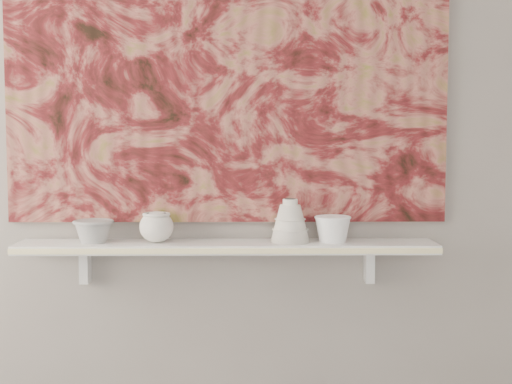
{
  "coord_description": "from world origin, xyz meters",
  "views": [
    {
      "loc": [
        0.07,
        -0.86,
        1.29
      ],
      "look_at": [
        0.1,
        1.49,
        1.1
      ],
      "focal_mm": 50.0,
      "sensor_mm": 36.0,
      "label": 1
    }
  ],
  "objects_px": {
    "painting": "(227,61)",
    "cup_cream": "(156,227)",
    "bell_vessel": "(290,220)",
    "bowl_white": "(333,229)",
    "bowl_grey": "(93,231)",
    "shelf": "(227,247)"
  },
  "relations": [
    {
      "from": "bowl_grey",
      "to": "cup_cream",
      "type": "relative_size",
      "value": 1.19
    },
    {
      "from": "bowl_grey",
      "to": "bell_vessel",
      "type": "height_order",
      "value": "bell_vessel"
    },
    {
      "from": "painting",
      "to": "shelf",
      "type": "bearing_deg",
      "value": -90.0
    },
    {
      "from": "bowl_grey",
      "to": "shelf",
      "type": "bearing_deg",
      "value": 0.0
    },
    {
      "from": "shelf",
      "to": "bowl_grey",
      "type": "xyz_separation_m",
      "value": [
        -0.45,
        0.0,
        0.05
      ]
    },
    {
      "from": "bowl_white",
      "to": "cup_cream",
      "type": "bearing_deg",
      "value": 180.0
    },
    {
      "from": "painting",
      "to": "bowl_white",
      "type": "height_order",
      "value": "painting"
    },
    {
      "from": "shelf",
      "to": "bowl_grey",
      "type": "distance_m",
      "value": 0.45
    },
    {
      "from": "painting",
      "to": "cup_cream",
      "type": "relative_size",
      "value": 13.17
    },
    {
      "from": "cup_cream",
      "to": "shelf",
      "type": "bearing_deg",
      "value": 0.0
    },
    {
      "from": "bowl_white",
      "to": "painting",
      "type": "bearing_deg",
      "value": 167.22
    },
    {
      "from": "bowl_white",
      "to": "bowl_grey",
      "type": "bearing_deg",
      "value": 180.0
    },
    {
      "from": "painting",
      "to": "bowl_grey",
      "type": "distance_m",
      "value": 0.73
    },
    {
      "from": "bowl_grey",
      "to": "bell_vessel",
      "type": "distance_m",
      "value": 0.66
    },
    {
      "from": "cup_cream",
      "to": "painting",
      "type": "bearing_deg",
      "value": 18.93
    },
    {
      "from": "bowl_grey",
      "to": "bowl_white",
      "type": "height_order",
      "value": "bowl_white"
    },
    {
      "from": "shelf",
      "to": "bowl_white",
      "type": "relative_size",
      "value": 11.38
    },
    {
      "from": "bowl_white",
      "to": "bell_vessel",
      "type": "bearing_deg",
      "value": 180.0
    },
    {
      "from": "cup_cream",
      "to": "bowl_white",
      "type": "bearing_deg",
      "value": 0.0
    },
    {
      "from": "painting",
      "to": "bowl_white",
      "type": "relative_size",
      "value": 12.19
    },
    {
      "from": "bell_vessel",
      "to": "bowl_white",
      "type": "xyz_separation_m",
      "value": [
        0.14,
        0.0,
        -0.03
      ]
    },
    {
      "from": "cup_cream",
      "to": "bowl_grey",
      "type": "bearing_deg",
      "value": 180.0
    }
  ]
}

